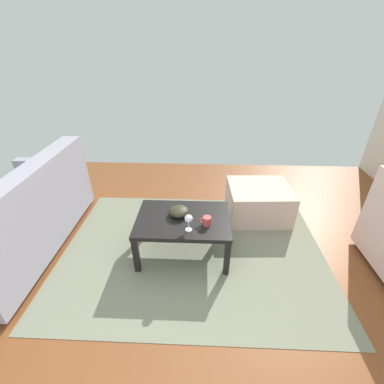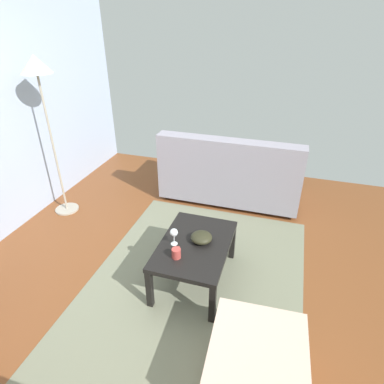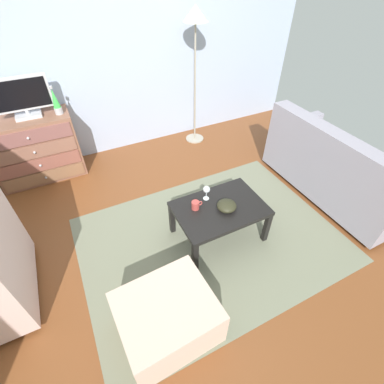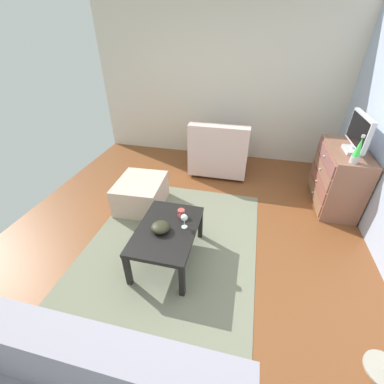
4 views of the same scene
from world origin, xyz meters
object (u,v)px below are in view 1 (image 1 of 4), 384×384
(coffee_table, at_px, (183,222))
(wine_glass, at_px, (189,219))
(ottoman, at_px, (258,202))
(mug, at_px, (207,221))
(couch_large, at_px, (19,219))
(bowl_decorative, at_px, (179,211))

(coffee_table, bearing_deg, wine_glass, 110.33)
(ottoman, bearing_deg, mug, 50.32)
(ottoman, bearing_deg, wine_glass, 46.71)
(wine_glass, distance_m, mug, 0.19)
(mug, relative_size, couch_large, 0.07)
(bowl_decorative, bearing_deg, couch_large, 1.46)
(coffee_table, relative_size, wine_glass, 5.54)
(wine_glass, bearing_deg, mug, -153.89)
(coffee_table, xyz_separation_m, wine_glass, (-0.06, 0.17, 0.17))
(bowl_decorative, bearing_deg, mug, 152.10)
(coffee_table, height_order, ottoman, coffee_table)
(coffee_table, distance_m, couch_large, 1.60)
(wine_glass, height_order, ottoman, wine_glass)
(coffee_table, height_order, mug, mug)
(ottoman, bearing_deg, couch_large, 14.96)
(wine_glass, relative_size, mug, 1.38)
(bowl_decorative, distance_m, ottoman, 1.11)
(wine_glass, height_order, mug, wine_glass)
(coffee_table, bearing_deg, couch_large, -0.25)
(wine_glass, bearing_deg, couch_large, -6.02)
(coffee_table, bearing_deg, bowl_decorative, -47.99)
(wine_glass, distance_m, bowl_decorative, 0.25)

